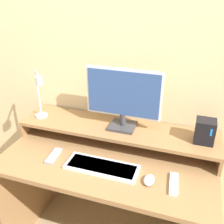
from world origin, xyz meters
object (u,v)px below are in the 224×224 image
object	(u,v)px
remote_control	(54,156)
remote_secondary	(174,184)
keyboard	(101,167)
mouse	(149,180)
monitor	(123,97)
router_dock	(205,131)
desk_lamp	(40,96)

from	to	relation	value
remote_control	remote_secondary	distance (m)	0.72
keyboard	mouse	bearing A→B (deg)	-5.70
remote_control	keyboard	bearing A→B (deg)	-1.61
monitor	mouse	bearing A→B (deg)	-53.33
router_dock	keyboard	distance (m)	0.62
keyboard	remote_secondary	world-z (taller)	keyboard
router_dock	remote_control	bearing A→B (deg)	-161.91
desk_lamp	mouse	world-z (taller)	desk_lamp
monitor	keyboard	bearing A→B (deg)	-97.04
desk_lamp	mouse	size ratio (longest dim) A/B	3.73
router_dock	remote_control	distance (m)	0.90
router_dock	remote_secondary	size ratio (longest dim) A/B	0.84
monitor	router_dock	world-z (taller)	monitor
router_dock	mouse	xyz separation A→B (m)	(-0.25, -0.31, -0.17)
monitor	mouse	distance (m)	0.51
mouse	remote_secondary	bearing A→B (deg)	9.46
mouse	keyboard	bearing A→B (deg)	174.30
desk_lamp	remote_control	distance (m)	0.40
monitor	router_dock	size ratio (longest dim) A/B	3.31
desk_lamp	remote_secondary	world-z (taller)	desk_lamp
monitor	desk_lamp	bearing A→B (deg)	-172.32
monitor	remote_control	xyz separation A→B (m)	(-0.35, -0.29, -0.31)
keyboard	mouse	distance (m)	0.28
desk_lamp	remote_secondary	size ratio (longest dim) A/B	1.96
monitor	remote_secondary	bearing A→B (deg)	-39.56
router_dock	keyboard	bearing A→B (deg)	-151.86
mouse	remote_control	distance (m)	0.59
keyboard	remote_secondary	distance (m)	0.41
monitor	desk_lamp	distance (m)	0.55
remote_control	monitor	bearing A→B (deg)	39.83
desk_lamp	remote_control	xyz separation A→B (m)	(0.19, -0.22, -0.28)
monitor	remote_control	world-z (taller)	monitor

